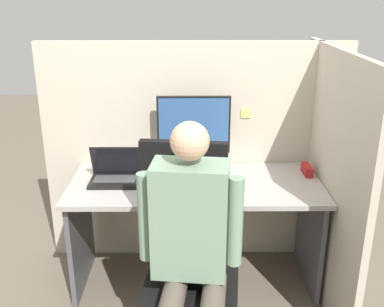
{
  "coord_description": "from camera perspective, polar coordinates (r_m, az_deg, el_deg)",
  "views": [
    {
      "loc": [
        -0.04,
        -2.21,
        1.84
      ],
      "look_at": [
        -0.02,
        0.17,
        0.97
      ],
      "focal_mm": 42.0,
      "sensor_mm": 36.0,
      "label": 1
    }
  ],
  "objects": [
    {
      "name": "carrot_toy",
      "position": [
        2.54,
        1.37,
        -5.53
      ],
      "size": [
        0.04,
        0.12,
        0.04
      ],
      "color": "orange",
      "rests_on": "desk"
    },
    {
      "name": "cubicle_panel_right",
      "position": [
        2.83,
        16.99,
        -3.11
      ],
      "size": [
        0.04,
        1.3,
        1.54
      ],
      "color": "#B7AD99",
      "rests_on": "ground"
    },
    {
      "name": "cubicle_panel_back",
      "position": [
        3.09,
        0.37,
        -0.17
      ],
      "size": [
        2.05,
        0.05,
        1.54
      ],
      "color": "#B7AD99",
      "rests_on": "ground"
    },
    {
      "name": "stapler",
      "position": [
        2.98,
        14.39,
        -2.01
      ],
      "size": [
        0.05,
        0.15,
        0.06
      ],
      "color": "#A31919",
      "rests_on": "desk"
    },
    {
      "name": "laptop",
      "position": [
        2.81,
        -9.75,
        -2.69
      ],
      "size": [
        0.3,
        0.21,
        0.22
      ],
      "color": "black",
      "rests_on": "desk"
    },
    {
      "name": "monitor",
      "position": [
        2.88,
        0.22,
        3.28
      ],
      "size": [
        0.47,
        0.19,
        0.41
      ],
      "color": "black",
      "rests_on": "paper_box"
    },
    {
      "name": "mouse",
      "position": [
        2.71,
        -5.42,
        -3.99
      ],
      "size": [
        0.06,
        0.05,
        0.04
      ],
      "color": "black",
      "rests_on": "desk"
    },
    {
      "name": "office_chair",
      "position": [
        2.3,
        -0.61,
        -13.24
      ],
      "size": [
        0.54,
        0.59,
        1.15
      ],
      "color": "black",
      "rests_on": "ground"
    },
    {
      "name": "paper_box",
      "position": [
        2.96,
        0.21,
        -1.32
      ],
      "size": [
        0.35,
        0.2,
        0.08
      ],
      "color": "white",
      "rests_on": "desk"
    },
    {
      "name": "person",
      "position": [
        2.05,
        -0.06,
        -11.62
      ],
      "size": [
        0.48,
        0.47,
        1.32
      ],
      "color": "brown",
      "rests_on": "ground"
    },
    {
      "name": "desk",
      "position": [
        2.85,
        0.45,
        -6.78
      ],
      "size": [
        1.55,
        0.66,
        0.72
      ],
      "color": "#9E9993",
      "rests_on": "ground"
    }
  ]
}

